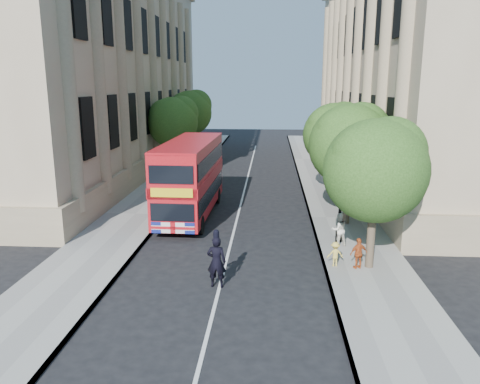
% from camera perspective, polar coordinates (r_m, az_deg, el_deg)
% --- Properties ---
extents(ground, '(120.00, 120.00, 0.00)m').
position_cam_1_polar(ground, '(16.67, -2.87, -12.87)').
color(ground, black).
rests_on(ground, ground).
extents(pavement_right, '(3.50, 80.00, 0.12)m').
position_cam_1_polar(pavement_right, '(26.20, 12.34, -3.18)').
color(pavement_right, gray).
rests_on(pavement_right, ground).
extents(pavement_left, '(3.50, 80.00, 0.12)m').
position_cam_1_polar(pavement_left, '(26.98, -12.61, -2.71)').
color(pavement_left, gray).
rests_on(pavement_left, ground).
extents(building_right, '(12.00, 38.00, 18.00)m').
position_cam_1_polar(building_right, '(40.70, 21.70, 14.70)').
color(building_right, tan).
rests_on(building_right, ground).
extents(building_left, '(12.00, 38.00, 18.00)m').
position_cam_1_polar(building_left, '(41.91, -18.70, 14.87)').
color(building_left, tan).
rests_on(building_left, ground).
extents(tree_right_near, '(4.00, 4.00, 6.08)m').
position_cam_1_polar(tree_right_near, '(18.60, 16.32, 3.17)').
color(tree_right_near, '#473828').
rests_on(tree_right_near, ground).
extents(tree_right_mid, '(4.20, 4.20, 6.37)m').
position_cam_1_polar(tree_right_mid, '(24.40, 13.39, 6.10)').
color(tree_right_mid, '#473828').
rests_on(tree_right_mid, ground).
extents(tree_right_far, '(4.00, 4.00, 6.15)m').
position_cam_1_polar(tree_right_far, '(30.31, 11.54, 7.27)').
color(tree_right_far, '#473828').
rests_on(tree_right_far, ground).
extents(tree_left_far, '(4.00, 4.00, 6.30)m').
position_cam_1_polar(tree_left_far, '(37.81, -8.14, 8.74)').
color(tree_left_far, '#473828').
rests_on(tree_left_far, ground).
extents(tree_left_back, '(4.20, 4.20, 6.65)m').
position_cam_1_polar(tree_left_back, '(45.63, -6.07, 9.88)').
color(tree_left_back, '#473828').
rests_on(tree_left_back, ground).
extents(lamp_post, '(0.32, 0.32, 5.16)m').
position_cam_1_polar(lamp_post, '(21.64, 12.20, 0.07)').
color(lamp_post, black).
rests_on(lamp_post, pavement_right).
extents(double_decker_bus, '(2.61, 9.00, 4.13)m').
position_cam_1_polar(double_decker_bus, '(25.92, -6.05, 1.94)').
color(double_decker_bus, '#B10C13').
rests_on(double_decker_bus, ground).
extents(box_van, '(2.03, 4.75, 2.69)m').
position_cam_1_polar(box_van, '(28.90, -5.65, 1.17)').
color(box_van, black).
rests_on(box_van, ground).
extents(police_constable, '(0.73, 0.51, 1.93)m').
position_cam_1_polar(police_constable, '(17.19, -2.88, -8.50)').
color(police_constable, black).
rests_on(police_constable, ground).
extents(woman_pedestrian, '(0.89, 0.79, 1.53)m').
position_cam_1_polar(woman_pedestrian, '(21.51, 11.95, -4.49)').
color(woman_pedestrian, white).
rests_on(woman_pedestrian, pavement_right).
extents(child_a, '(0.80, 0.54, 1.26)m').
position_cam_1_polar(child_a, '(19.17, 14.26, -7.26)').
color(child_a, '#BF5221').
rests_on(child_a, pavement_right).
extents(child_b, '(0.69, 0.46, 1.01)m').
position_cam_1_polar(child_b, '(19.26, 11.51, -7.41)').
color(child_b, '#DEC24B').
rests_on(child_b, pavement_right).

